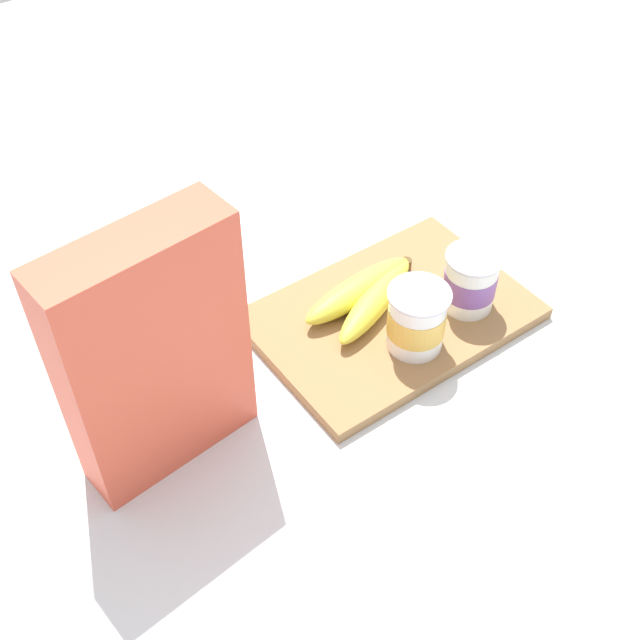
# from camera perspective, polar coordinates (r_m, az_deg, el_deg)

# --- Properties ---
(ground_plane) EXTENTS (2.40, 2.40, 0.00)m
(ground_plane) POSITION_cam_1_polar(r_m,az_deg,el_deg) (1.03, 5.03, -0.03)
(ground_plane) COLOR silver
(cutting_board) EXTENTS (0.34, 0.23, 0.02)m
(cutting_board) POSITION_cam_1_polar(r_m,az_deg,el_deg) (1.03, 5.06, 0.30)
(cutting_board) COLOR olive
(cutting_board) RESTS_ON ground_plane
(cereal_box) EXTENTS (0.19, 0.08, 0.29)m
(cereal_box) POSITION_cam_1_polar(r_m,az_deg,el_deg) (0.80, -11.67, -2.49)
(cereal_box) COLOR #D85138
(cereal_box) RESTS_ON ground_plane
(yogurt_cup_front) EXTENTS (0.07, 0.07, 0.08)m
(yogurt_cup_front) POSITION_cam_1_polar(r_m,az_deg,el_deg) (1.02, 10.61, 2.74)
(yogurt_cup_front) COLOR white
(yogurt_cup_front) RESTS_ON cutting_board
(yogurt_cup_back) EXTENTS (0.07, 0.07, 0.08)m
(yogurt_cup_back) POSITION_cam_1_polar(r_m,az_deg,el_deg) (0.95, 6.87, 0.06)
(yogurt_cup_back) COLOR white
(yogurt_cup_back) RESTS_ON cutting_board
(banana_bunch) EXTENTS (0.18, 0.11, 0.04)m
(banana_bunch) POSITION_cam_1_polar(r_m,az_deg,el_deg) (1.02, 3.32, 1.83)
(banana_bunch) COLOR yellow
(banana_bunch) RESTS_ON cutting_board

